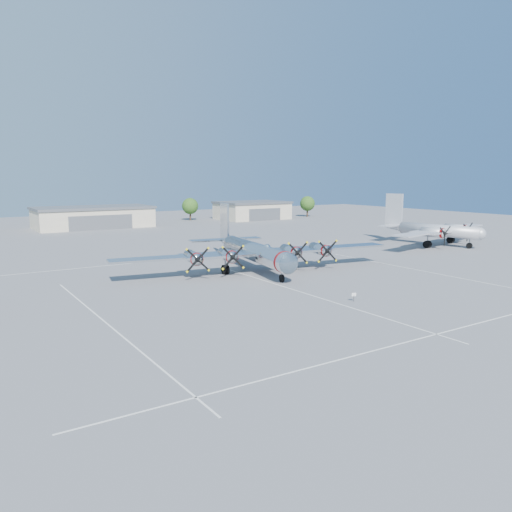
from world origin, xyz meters
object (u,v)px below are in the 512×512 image
hangar_east (252,210)px  main_bomber_b29 (253,269)px  tree_east (190,206)px  twin_engine_east (433,245)px  tree_far_east (307,204)px  info_placard (354,295)px  hangar_center (93,217)px

hangar_east → main_bomber_b29: (-45.15, -71.16, -2.71)m
hangar_east → tree_east: size_ratio=3.10×
twin_engine_east → tree_far_east: bearing=60.1°
tree_far_east → info_placard: tree_far_east is taller
hangar_center → info_placard: (1.98, -92.20, -2.07)m
hangar_center → twin_engine_east: size_ratio=0.95×
hangar_east → tree_far_east: size_ratio=3.10×
hangar_east → main_bomber_b29: hangar_east is taller
tree_east → info_placard: tree_east is taller
hangar_center → tree_east: (30.00, 6.04, 1.51)m
hangar_center → tree_far_east: bearing=-1.7°
main_bomber_b29 → twin_engine_east: (42.59, 2.77, 0.00)m
tree_east → tree_far_east: (38.00, -8.00, 0.00)m
hangar_center → hangar_east: (48.00, 0.00, 0.00)m
hangar_center → tree_east: 30.64m
hangar_center → tree_east: bearing=11.4°
hangar_center → hangar_east: same height
info_placard → tree_far_east: bearing=74.8°
hangar_center → main_bomber_b29: (2.85, -71.16, -2.71)m
hangar_center → twin_engine_east: bearing=-56.4°
hangar_east → main_bomber_b29: size_ratio=0.52×
tree_far_east → twin_engine_east: size_ratio=0.22×
tree_far_east → twin_engine_east: bearing=-108.8°
hangar_center → main_bomber_b29: 71.27m
hangar_east → twin_engine_east: (-2.55, -68.39, -2.71)m
tree_far_east → main_bomber_b29: (-65.15, -69.20, -4.22)m
hangar_east → tree_east: tree_east is taller
main_bomber_b29 → twin_engine_east: bearing=13.4°
info_placard → twin_engine_east: bearing=49.7°
main_bomber_b29 → info_placard: main_bomber_b29 is taller
tree_east → main_bomber_b29: size_ratio=0.17×
twin_engine_east → tree_east: bearing=90.6°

